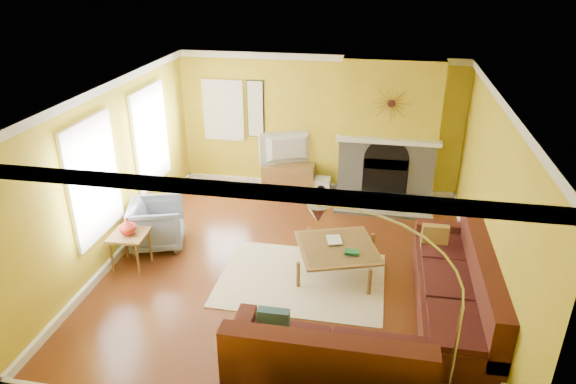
% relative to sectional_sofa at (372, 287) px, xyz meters
% --- Properties ---
extents(floor, '(5.50, 6.00, 0.02)m').
position_rel_sectional_sofa_xyz_m(floor, '(-1.23, 0.96, -0.46)').
color(floor, brown).
rests_on(floor, ground).
extents(ceiling, '(5.50, 6.00, 0.02)m').
position_rel_sectional_sofa_xyz_m(ceiling, '(-1.23, 0.96, 2.26)').
color(ceiling, white).
rests_on(ceiling, ground).
extents(wall_back, '(5.50, 0.02, 2.70)m').
position_rel_sectional_sofa_xyz_m(wall_back, '(-1.23, 3.97, 0.90)').
color(wall_back, gold).
rests_on(wall_back, ground).
extents(wall_front, '(5.50, 0.02, 2.70)m').
position_rel_sectional_sofa_xyz_m(wall_front, '(-1.23, -2.05, 0.90)').
color(wall_front, gold).
rests_on(wall_front, ground).
extents(wall_left, '(0.02, 6.00, 2.70)m').
position_rel_sectional_sofa_xyz_m(wall_left, '(-3.99, 0.96, 0.90)').
color(wall_left, gold).
rests_on(wall_left, ground).
extents(wall_right, '(0.02, 6.00, 2.70)m').
position_rel_sectional_sofa_xyz_m(wall_right, '(1.53, 0.96, 0.90)').
color(wall_right, gold).
rests_on(wall_right, ground).
extents(baseboard, '(5.50, 6.00, 0.12)m').
position_rel_sectional_sofa_xyz_m(baseboard, '(-1.23, 0.96, -0.39)').
color(baseboard, white).
rests_on(baseboard, floor).
extents(crown_molding, '(5.50, 6.00, 0.12)m').
position_rel_sectional_sofa_xyz_m(crown_molding, '(-1.23, 0.96, 2.19)').
color(crown_molding, white).
rests_on(crown_molding, ceiling).
extents(window_left_near, '(0.06, 1.22, 1.72)m').
position_rel_sectional_sofa_xyz_m(window_left_near, '(-3.95, 2.26, 1.05)').
color(window_left_near, white).
rests_on(window_left_near, wall_left).
extents(window_left_far, '(0.06, 1.22, 1.72)m').
position_rel_sectional_sofa_xyz_m(window_left_far, '(-3.95, 0.36, 1.05)').
color(window_left_far, white).
rests_on(window_left_far, wall_left).
extents(window_back, '(0.82, 0.06, 1.22)m').
position_rel_sectional_sofa_xyz_m(window_back, '(-3.13, 3.92, 1.10)').
color(window_back, white).
rests_on(window_back, wall_back).
extents(wall_art, '(0.34, 0.04, 1.14)m').
position_rel_sectional_sofa_xyz_m(wall_art, '(-2.48, 3.93, 1.15)').
color(wall_art, white).
rests_on(wall_art, wall_back).
extents(fireplace, '(1.80, 0.40, 2.70)m').
position_rel_sectional_sofa_xyz_m(fireplace, '(0.12, 3.76, 0.90)').
color(fireplace, gray).
rests_on(fireplace, floor).
extents(mantel, '(1.92, 0.22, 0.08)m').
position_rel_sectional_sofa_xyz_m(mantel, '(0.12, 3.52, 0.80)').
color(mantel, white).
rests_on(mantel, fireplace).
extents(hearth, '(1.80, 0.70, 0.06)m').
position_rel_sectional_sofa_xyz_m(hearth, '(0.12, 3.21, -0.42)').
color(hearth, gray).
rests_on(hearth, floor).
extents(sunburst, '(0.70, 0.04, 0.70)m').
position_rel_sectional_sofa_xyz_m(sunburst, '(0.12, 3.53, 1.50)').
color(sunburst, olive).
rests_on(sunburst, fireplace).
extents(rug, '(2.40, 1.80, 0.02)m').
position_rel_sectional_sofa_xyz_m(rug, '(-1.02, 0.64, -0.44)').
color(rug, beige).
rests_on(rug, floor).
extents(sectional_sofa, '(3.03, 3.49, 0.90)m').
position_rel_sectional_sofa_xyz_m(sectional_sofa, '(0.00, 0.00, 0.00)').
color(sectional_sofa, '#502019').
rests_on(sectional_sofa, floor).
extents(coffee_table, '(1.42, 1.42, 0.44)m').
position_rel_sectional_sofa_xyz_m(coffee_table, '(-0.54, 0.96, -0.23)').
color(coffee_table, white).
rests_on(coffee_table, floor).
extents(media_console, '(1.04, 0.47, 0.57)m').
position_rel_sectional_sofa_xyz_m(media_console, '(-1.77, 3.70, -0.17)').
color(media_console, olive).
rests_on(media_console, floor).
extents(tv, '(1.09, 0.61, 0.65)m').
position_rel_sectional_sofa_xyz_m(tv, '(-1.77, 3.70, 0.45)').
color(tv, black).
rests_on(tv, media_console).
extents(subwoofer, '(0.32, 0.32, 0.32)m').
position_rel_sectional_sofa_xyz_m(subwoofer, '(-1.10, 3.69, -0.29)').
color(subwoofer, white).
rests_on(subwoofer, floor).
extents(armchair, '(1.06, 1.04, 0.77)m').
position_rel_sectional_sofa_xyz_m(armchair, '(-3.49, 1.21, -0.07)').
color(armchair, gray).
rests_on(armchair, floor).
extents(side_table, '(0.56, 0.56, 0.58)m').
position_rel_sectional_sofa_xyz_m(side_table, '(-3.61, 0.51, -0.16)').
color(side_table, olive).
rests_on(side_table, floor).
extents(vase, '(0.26, 0.26, 0.27)m').
position_rel_sectional_sofa_xyz_m(vase, '(-3.61, 0.51, 0.26)').
color(vase, red).
rests_on(vase, side_table).
extents(book, '(0.28, 0.34, 0.03)m').
position_rel_sectional_sofa_xyz_m(book, '(-0.70, 1.07, 0.01)').
color(book, white).
rests_on(book, coffee_table).
extents(arc_lamp, '(1.46, 0.36, 2.32)m').
position_rel_sectional_sofa_xyz_m(arc_lamp, '(0.20, -1.53, 0.71)').
color(arc_lamp, silver).
rests_on(arc_lamp, floor).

